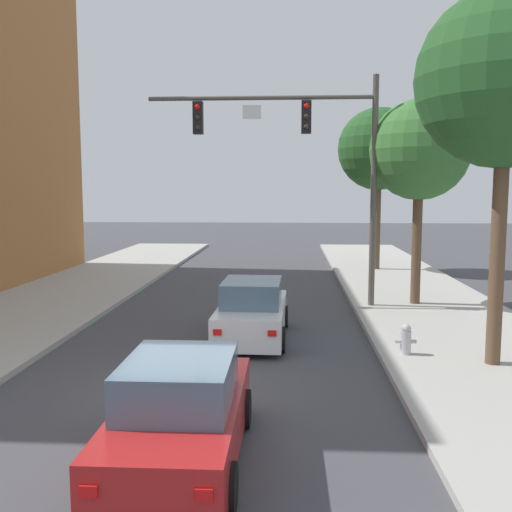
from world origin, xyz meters
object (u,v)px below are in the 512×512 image
traffic_signal_mast (308,146)px  car_following_red (181,415)px  car_lead_white (252,312)px  street_tree_nearest (506,80)px  street_tree_third (379,149)px  fire_hydrant (406,339)px  street_tree_second (420,151)px

traffic_signal_mast → car_following_red: bearing=-100.7°
car_lead_white → street_tree_nearest: street_tree_nearest is taller
car_lead_white → street_tree_nearest: (5.50, -2.38, 5.55)m
car_lead_white → street_tree_third: 15.00m
car_following_red → fire_hydrant: 6.87m
traffic_signal_mast → street_tree_second: (3.69, 0.41, -0.13)m
car_lead_white → street_tree_nearest: size_ratio=0.53×
street_tree_nearest → street_tree_third: size_ratio=1.04×
car_following_red → street_tree_second: 13.74m
car_lead_white → car_following_red: bearing=-94.4°
street_tree_nearest → street_tree_third: 15.48m
car_following_red → fire_hydrant: car_following_red is taller
fire_hydrant → street_tree_second: street_tree_second is taller
fire_hydrant → street_tree_second: bearing=76.3°
street_tree_second → car_lead_white: bearing=-139.6°
car_lead_white → traffic_signal_mast: bearing=69.0°
traffic_signal_mast → car_lead_white: 6.37m
fire_hydrant → car_following_red: bearing=-128.5°
car_lead_white → street_tree_third: size_ratio=0.55×
traffic_signal_mast → fire_hydrant: 7.89m
fire_hydrant → street_tree_third: 15.88m
car_following_red → street_tree_third: 21.66m
traffic_signal_mast → street_tree_nearest: street_tree_nearest is taller
street_tree_nearest → street_tree_second: (-0.26, 6.84, -1.02)m
traffic_signal_mast → street_tree_second: size_ratio=1.10×
street_tree_nearest → street_tree_second: 6.92m
fire_hydrant → street_tree_nearest: bearing=-19.1°
fire_hydrant → street_tree_second: 7.98m
car_lead_white → street_tree_second: bearing=40.4°
car_lead_white → fire_hydrant: 4.12m
car_following_red → street_tree_nearest: size_ratio=0.53×
street_tree_second → traffic_signal_mast: bearing=-173.6°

